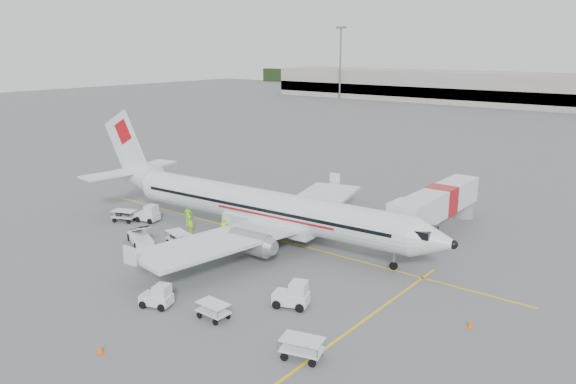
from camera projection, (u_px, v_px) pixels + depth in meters
name	position (u px, v px, depth m)	size (l,w,h in m)	color
ground	(274.00, 239.00, 49.03)	(360.00, 360.00, 0.00)	#56595B
stripe_lead	(274.00, 238.00, 49.03)	(44.00, 0.20, 0.01)	yellow
stripe_cross	(366.00, 319.00, 34.57)	(0.20, 20.00, 0.01)	yellow
terminal_west	(444.00, 86.00, 170.75)	(110.00, 22.00, 9.00)	gray
mast_west	(340.00, 63.00, 177.92)	(3.20, 1.20, 22.00)	slate
aircraft	(264.00, 184.00, 47.62)	(35.90, 28.14, 9.90)	silver
jet_bridge	(440.00, 210.00, 50.02)	(3.04, 16.22, 4.26)	silver
belt_loader	(140.00, 230.00, 47.35)	(4.78, 1.79, 2.59)	silver
tug_fore	(291.00, 294.00, 36.04)	(2.27, 1.30, 1.75)	silver
tug_mid	(156.00, 295.00, 36.08)	(1.98, 1.13, 1.53)	silver
tug_aft	(147.00, 213.00, 53.63)	(2.14, 1.22, 1.65)	silver
cart_loaded_a	(178.00, 239.00, 47.17)	(2.31, 1.37, 1.21)	silver
cart_loaded_b	(124.00, 216.00, 53.66)	(2.16, 1.28, 1.13)	silver
cart_empty_a	(213.00, 311.00, 34.48)	(2.04, 1.20, 1.06)	silver
cart_empty_b	(302.00, 348.00, 30.06)	(2.28, 1.35, 1.19)	silver
cone_nose	(471.00, 323.00, 33.49)	(0.35, 0.35, 0.57)	#ED5907
cone_port	(396.00, 223.00, 52.25)	(0.39, 0.39, 0.64)	#ED5907
cone_stbd	(100.00, 348.00, 30.64)	(0.35, 0.35, 0.58)	#ED5907
crew_a	(224.00, 229.00, 48.75)	(0.68, 0.44, 1.85)	#97F921
crew_b	(189.00, 225.00, 49.99)	(0.84, 0.65, 1.72)	#97F921
crew_c	(170.00, 257.00, 42.41)	(1.14, 0.65, 1.76)	#97F921
crew_d	(188.00, 214.00, 53.26)	(0.99, 0.41, 1.69)	#97F921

